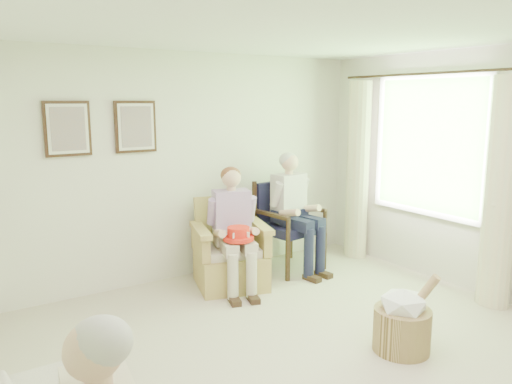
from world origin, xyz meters
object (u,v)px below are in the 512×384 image
person_dark (294,203)px  hatbox (403,320)px  person_wicker (235,221)px  wicker_armchair (229,258)px  red_hat (238,235)px  wood_armchair (285,221)px

person_dark → hatbox: (-0.47, -2.08, -0.57)m
hatbox → person_wicker: bearing=102.4°
person_wicker → person_dark: (0.90, 0.12, 0.08)m
wicker_armchair → hatbox: 2.14m
person_wicker → red_hat: (-0.07, -0.20, -0.09)m
hatbox → wicker_armchair: bearing=101.7°
wood_armchair → person_wicker: 0.96m
red_hat → hatbox: red_hat is taller
person_wicker → hatbox: (0.43, -1.97, -0.50)m
person_dark → wicker_armchair: bearing=171.6°
person_wicker → person_dark: size_ratio=0.93×
hatbox → person_dark: bearing=77.3°
red_hat → hatbox: bearing=-74.0°
wood_armchair → red_hat: 1.09m
wicker_armchair → person_wicker: (-0.00, -0.13, 0.45)m
wicker_armchair → hatbox: size_ratio=1.42×
wood_armchair → wicker_armchair: bearing=-177.4°
wood_armchair → red_hat: bearing=-160.9°
person_wicker → person_dark: bearing=23.9°
person_wicker → hatbox: 2.07m
wicker_armchair → red_hat: size_ratio=3.01×
red_hat → hatbox: (0.51, -1.77, -0.40)m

